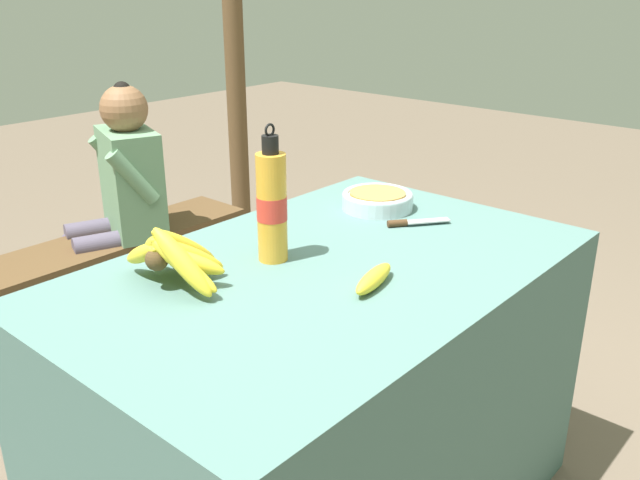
{
  "coord_description": "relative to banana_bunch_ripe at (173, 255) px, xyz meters",
  "views": [
    {
      "loc": [
        -1.14,
        -0.98,
        1.44
      ],
      "look_at": [
        0.04,
        0.05,
        0.83
      ],
      "focal_mm": 38.0,
      "sensor_mm": 36.0,
      "label": 1
    }
  ],
  "objects": [
    {
      "name": "banana_bunch_ripe",
      "position": [
        0.0,
        0.0,
        0.0
      ],
      "size": [
        0.2,
        0.31,
        0.16
      ],
      "color": "#4C381E",
      "rests_on": "market_counter"
    },
    {
      "name": "loose_banana_front",
      "position": [
        0.28,
        -0.35,
        -0.05
      ],
      "size": [
        0.17,
        0.08,
        0.04
      ],
      "rotation": [
        0.0,
        0.0,
        0.23
      ],
      "color": "yellow",
      "rests_on": "market_counter"
    },
    {
      "name": "knife",
      "position": [
        0.67,
        -0.18,
        -0.06
      ],
      "size": [
        0.16,
        0.13,
        0.02
      ],
      "rotation": [
        0.0,
        0.0,
        -0.63
      ],
      "color": "#BCBCC1",
      "rests_on": "market_counter"
    },
    {
      "name": "wooden_bench",
      "position": [
        0.42,
        1.31,
        -0.53
      ],
      "size": [
        1.68,
        0.32,
        0.38
      ],
      "color": "brown",
      "rests_on": "ground_plane"
    },
    {
      "name": "water_bottle",
      "position": [
        0.25,
        -0.07,
        0.07
      ],
      "size": [
        0.07,
        0.07,
        0.34
      ],
      "color": "gold",
      "rests_on": "market_counter"
    },
    {
      "name": "market_counter",
      "position": [
        0.31,
        -0.19,
        -0.47
      ],
      "size": [
        1.32,
        0.84,
        0.79
      ],
      "color": "#4C706B",
      "rests_on": "ground_plane"
    },
    {
      "name": "seated_vendor",
      "position": [
        0.69,
        1.29,
        -0.27
      ],
      "size": [
        0.47,
        0.43,
        1.04
      ],
      "rotation": [
        0.0,
        0.0,
        2.79
      ],
      "color": "#564C60",
      "rests_on": "ground_plane"
    },
    {
      "name": "support_post_far",
      "position": [
        1.77,
        1.74,
        0.3
      ],
      "size": [
        0.11,
        0.11,
        2.32
      ],
      "color": "brown",
      "rests_on": "ground_plane"
    },
    {
      "name": "serving_bowl",
      "position": [
        0.73,
        -0.03,
        -0.04
      ],
      "size": [
        0.21,
        0.21,
        0.05
      ],
      "color": "silver",
      "rests_on": "market_counter"
    }
  ]
}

